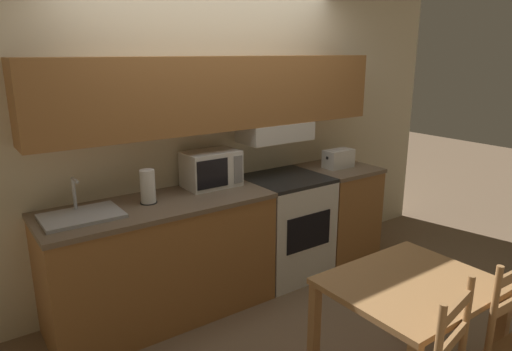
{
  "coord_description": "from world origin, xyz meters",
  "views": [
    {
      "loc": [
        -1.9,
        -3.32,
        1.99
      ],
      "look_at": [
        0.05,
        -0.57,
        1.07
      ],
      "focal_mm": 32.0,
      "sensor_mm": 36.0,
      "label": 1
    }
  ],
  "objects_px": {
    "microwave": "(211,169)",
    "dining_table": "(410,299)",
    "paper_towel_roll": "(148,187)",
    "stove_range": "(285,226)",
    "toaster": "(338,158)",
    "sink_basin": "(81,215)"
  },
  "relations": [
    {
      "from": "paper_towel_roll",
      "to": "dining_table",
      "type": "bearing_deg",
      "value": -61.19
    },
    {
      "from": "paper_towel_roll",
      "to": "dining_table",
      "type": "xyz_separation_m",
      "value": [
        0.9,
        -1.63,
        -0.43
      ]
    },
    {
      "from": "stove_range",
      "to": "dining_table",
      "type": "height_order",
      "value": "stove_range"
    },
    {
      "from": "sink_basin",
      "to": "dining_table",
      "type": "bearing_deg",
      "value": -49.15
    },
    {
      "from": "microwave",
      "to": "dining_table",
      "type": "height_order",
      "value": "microwave"
    },
    {
      "from": "stove_range",
      "to": "paper_towel_roll",
      "type": "bearing_deg",
      "value": 178.52
    },
    {
      "from": "stove_range",
      "to": "toaster",
      "type": "relative_size",
      "value": 3.09
    },
    {
      "from": "dining_table",
      "to": "stove_range",
      "type": "bearing_deg",
      "value": 77.13
    },
    {
      "from": "paper_towel_roll",
      "to": "dining_table",
      "type": "distance_m",
      "value": 1.91
    },
    {
      "from": "sink_basin",
      "to": "paper_towel_roll",
      "type": "distance_m",
      "value": 0.5
    },
    {
      "from": "microwave",
      "to": "paper_towel_roll",
      "type": "relative_size",
      "value": 1.77
    },
    {
      "from": "microwave",
      "to": "sink_basin",
      "type": "bearing_deg",
      "value": -172.56
    },
    {
      "from": "stove_range",
      "to": "microwave",
      "type": "bearing_deg",
      "value": 168.02
    },
    {
      "from": "toaster",
      "to": "dining_table",
      "type": "bearing_deg",
      "value": -122.11
    },
    {
      "from": "microwave",
      "to": "toaster",
      "type": "distance_m",
      "value": 1.31
    },
    {
      "from": "dining_table",
      "to": "microwave",
      "type": "bearing_deg",
      "value": 99.91
    },
    {
      "from": "toaster",
      "to": "paper_towel_roll",
      "type": "distance_m",
      "value": 1.89
    },
    {
      "from": "paper_towel_roll",
      "to": "microwave",
      "type": "bearing_deg",
      "value": 10.46
    },
    {
      "from": "microwave",
      "to": "paper_towel_roll",
      "type": "xyz_separation_m",
      "value": [
        -0.59,
        -0.11,
        -0.02
      ]
    },
    {
      "from": "toaster",
      "to": "paper_towel_roll",
      "type": "xyz_separation_m",
      "value": [
        -1.89,
        0.05,
        0.04
      ]
    },
    {
      "from": "microwave",
      "to": "toaster",
      "type": "relative_size",
      "value": 1.49
    },
    {
      "from": "toaster",
      "to": "sink_basin",
      "type": "relative_size",
      "value": 0.58
    }
  ]
}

